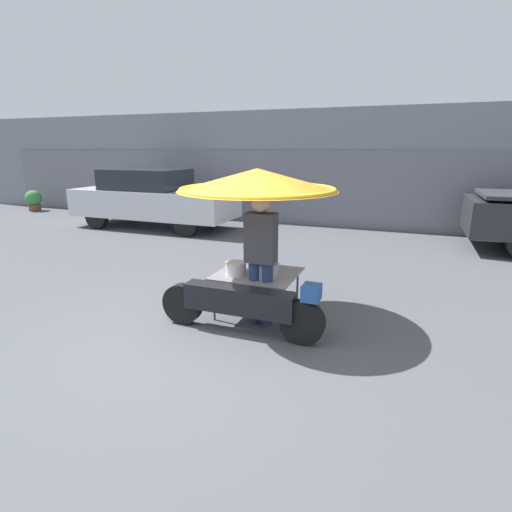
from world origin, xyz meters
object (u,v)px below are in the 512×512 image
Objects in this scene: parked_car at (153,198)px; potted_plant at (34,200)px; vendor_person at (261,253)px; vendor_motorcycle_cart at (256,201)px.

potted_plant is (-5.96, 1.11, -0.45)m from parked_car.
potted_plant is (-11.14, 6.16, -0.55)m from vendor_person.
potted_plant is at bearing 169.47° from parked_car.
parked_car is at bearing 135.70° from vendor_person.
vendor_motorcycle_cart is 2.86× the size of potted_plant.
vendor_person is 0.36× the size of parked_car.
vendor_motorcycle_cart is 0.45× the size of parked_car.
vendor_person reaches higher than potted_plant.
potted_plant is at bearing 151.06° from vendor_person.
vendor_motorcycle_cart is 12.55m from potted_plant.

